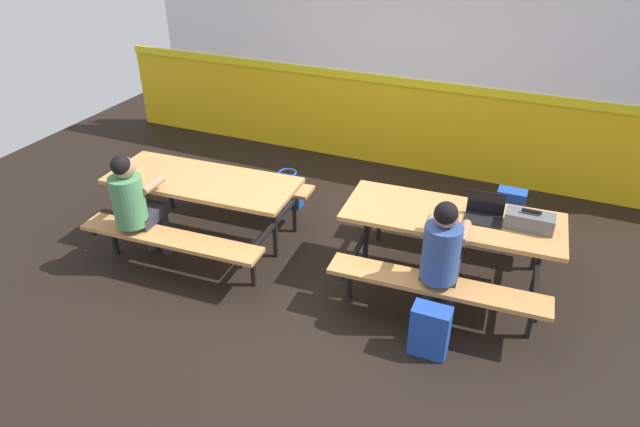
{
  "coord_description": "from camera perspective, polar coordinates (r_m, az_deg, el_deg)",
  "views": [
    {
      "loc": [
        1.82,
        -4.14,
        3.26
      ],
      "look_at": [
        0.0,
        0.1,
        0.55
      ],
      "focal_mm": 31.62,
      "sensor_mm": 36.0,
      "label": 1
    }
  ],
  "objects": [
    {
      "name": "toolbox_grey",
      "position": [
        5.05,
        20.44,
        -0.71
      ],
      "size": [
        0.4,
        0.18,
        0.18
      ],
      "color": "#595B60",
      "rests_on": "picnic_table_right"
    },
    {
      "name": "picnic_table_left",
      "position": [
        5.76,
        -11.72,
        1.98
      ],
      "size": [
        1.94,
        1.64,
        0.74
      ],
      "color": "tan",
      "rests_on": "ground"
    },
    {
      "name": "picnic_table_right",
      "position": [
        5.17,
        13.08,
        -1.72
      ],
      "size": [
        1.94,
        1.64,
        0.74
      ],
      "color": "tan",
      "rests_on": "ground"
    },
    {
      "name": "accent_backdrop",
      "position": [
        7.24,
        7.96,
        14.0
      ],
      "size": [
        8.0,
        0.14,
        2.6
      ],
      "color": "yellow",
      "rests_on": "ground"
    },
    {
      "name": "backpack_dark",
      "position": [
        4.62,
        11.06,
        -11.54
      ],
      "size": [
        0.3,
        0.22,
        0.44
      ],
      "color": "#1E47B2",
      "rests_on": "ground"
    },
    {
      "name": "tote_bag_bright",
      "position": [
        6.53,
        -3.24,
        2.36
      ],
      "size": [
        0.34,
        0.21,
        0.43
      ],
      "color": "#1E47B2",
      "rests_on": "ground"
    },
    {
      "name": "laptop_dark",
      "position": [
        5.09,
        16.27,
        -0.01
      ],
      "size": [
        0.33,
        0.24,
        0.22
      ],
      "color": "black",
      "rests_on": "picnic_table_right"
    },
    {
      "name": "ground_plane",
      "position": [
        5.58,
        -0.43,
        -5.47
      ],
      "size": [
        10.0,
        10.0,
        0.02
      ],
      "primitive_type": "cube",
      "color": "black"
    },
    {
      "name": "student_further",
      "position": [
        4.64,
        12.26,
        -3.81
      ],
      "size": [
        0.38,
        0.53,
        1.21
      ],
      "color": "#2D2D38",
      "rests_on": "ground"
    },
    {
      "name": "student_nearer",
      "position": [
        5.52,
        -18.24,
        1.2
      ],
      "size": [
        0.38,
        0.53,
        1.21
      ],
      "color": "#2D2D38",
      "rests_on": "ground"
    },
    {
      "name": "satchel_spare",
      "position": [
        6.44,
        18.62,
        0.48
      ],
      "size": [
        0.3,
        0.22,
        0.44
      ],
      "color": "#1E47B2",
      "rests_on": "ground"
    }
  ]
}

